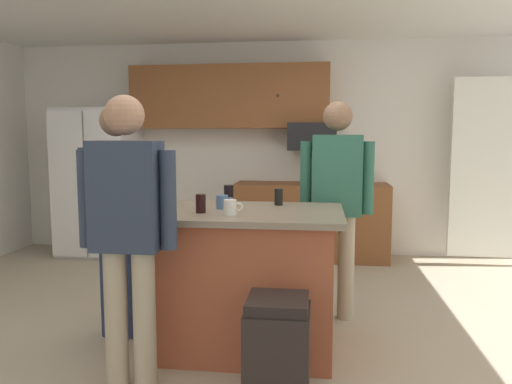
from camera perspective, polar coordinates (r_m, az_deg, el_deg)
name	(u,v)px	position (r m, az deg, el deg)	size (l,w,h in m)	color
floor	(220,337)	(3.77, -4.11, -16.30)	(7.04, 7.04, 0.00)	#B7A88E
back_wall	(264,149)	(6.25, 0.94, 5.00)	(6.40, 0.10, 2.60)	white
french_door_window_panel	(492,168)	(6.12, 25.48, 2.47)	(0.90, 0.06, 2.00)	white
cabinet_run_upper	(230,97)	(6.12, -3.05, 10.81)	(2.40, 0.38, 0.75)	brown
cabinet_run_lower	(311,221)	(5.97, 6.32, -3.31)	(1.80, 0.63, 0.90)	brown
refrigerator	(99,182)	(6.41, -17.56, 1.10)	(0.91, 0.76, 1.79)	white
microwave_over_range	(312,137)	(5.91, 6.44, 6.33)	(0.56, 0.40, 0.32)	black
kitchen_island	(250,279)	(3.44, -0.66, -9.94)	(1.24, 0.92, 0.96)	#AD5638
person_host_foreground	(118,205)	(3.68, -15.55, -1.46)	(0.57, 0.22, 1.67)	#232D4C
person_guest_left	(336,195)	(3.94, 9.22, -0.32)	(0.57, 0.23, 1.72)	tan
person_guest_right	(127,223)	(2.89, -14.53, -3.45)	(0.57, 0.22, 1.68)	tan
mug_ceramic_white	(223,202)	(3.41, -3.85, -1.14)	(0.13, 0.08, 0.09)	#4C6B99
mug_blue_stoneware	(230,208)	(3.12, -2.95, -1.79)	(0.12, 0.08, 0.10)	white
tumbler_amber	(201,203)	(3.25, -6.36, -1.32)	(0.07, 0.07, 0.12)	black
glass_short_whisky	(279,197)	(3.58, 2.61, -0.57)	(0.06, 0.06, 0.12)	black
glass_stout_tall	(229,195)	(3.63, -3.15, -0.31)	(0.07, 0.07, 0.14)	black
trash_bin	(278,354)	(2.79, 2.48, -18.04)	(0.34, 0.34, 0.61)	black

